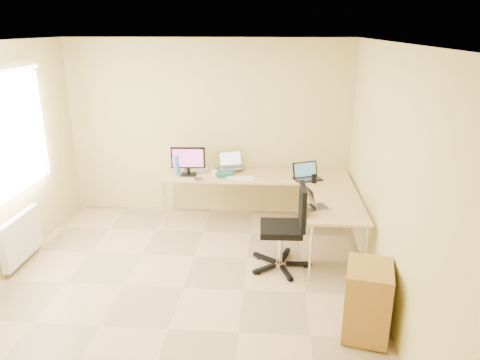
# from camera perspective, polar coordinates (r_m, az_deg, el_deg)

# --- Properties ---
(floor) EXTENTS (4.50, 4.50, 0.00)m
(floor) POSITION_cam_1_polar(r_m,az_deg,el_deg) (5.15, -7.22, -13.40)
(floor) COLOR tan
(floor) RESTS_ON ground
(ceiling) EXTENTS (4.50, 4.50, 0.00)m
(ceiling) POSITION_cam_1_polar(r_m,az_deg,el_deg) (4.36, -8.67, 16.86)
(ceiling) COLOR white
(ceiling) RESTS_ON ground
(wall_back) EXTENTS (4.50, 0.00, 4.50)m
(wall_back) POSITION_cam_1_polar(r_m,az_deg,el_deg) (6.73, -3.98, 6.51)
(wall_back) COLOR #CDBC72
(wall_back) RESTS_ON ground
(wall_front) EXTENTS (4.50, 0.00, 4.50)m
(wall_front) POSITION_cam_1_polar(r_m,az_deg,el_deg) (2.65, -18.13, -15.14)
(wall_front) COLOR #CDBC72
(wall_front) RESTS_ON ground
(wall_right) EXTENTS (0.00, 4.50, 4.50)m
(wall_right) POSITION_cam_1_polar(r_m,az_deg,el_deg) (4.64, 18.40, -0.17)
(wall_right) COLOR #CDBC72
(wall_right) RESTS_ON ground
(desk_main) EXTENTS (2.65, 0.70, 0.73)m
(desk_main) POSITION_cam_1_polar(r_m,az_deg,el_deg) (6.56, 2.01, -2.34)
(desk_main) COLOR tan
(desk_main) RESTS_ON ground
(desk_return) EXTENTS (0.70, 1.30, 0.73)m
(desk_return) POSITION_cam_1_polar(r_m,az_deg,el_deg) (5.68, 11.52, -6.20)
(desk_return) COLOR tan
(desk_return) RESTS_ON ground
(monitor) EXTENTS (0.49, 0.17, 0.41)m
(monitor) POSITION_cam_1_polar(r_m,az_deg,el_deg) (6.39, -6.59, 2.39)
(monitor) COLOR black
(monitor) RESTS_ON desk_main
(book_stack) EXTENTS (0.31, 0.37, 0.05)m
(book_stack) POSITION_cam_1_polar(r_m,az_deg,el_deg) (6.44, -2.05, 0.97)
(book_stack) COLOR #185846
(book_stack) RESTS_ON desk_main
(laptop_center) EXTENTS (0.43, 0.38, 0.23)m
(laptop_center) POSITION_cam_1_polar(r_m,az_deg,el_deg) (6.52, -1.05, 2.50)
(laptop_center) COLOR #9798A9
(laptop_center) RESTS_ON desk_main
(laptop_black) EXTENTS (0.45, 0.40, 0.23)m
(laptop_black) POSITION_cam_1_polar(r_m,az_deg,el_deg) (6.25, 8.63, 1.06)
(laptop_black) COLOR black
(laptop_black) RESTS_ON desk_main
(keyboard) EXTENTS (0.41, 0.19, 0.02)m
(keyboard) POSITION_cam_1_polar(r_m,az_deg,el_deg) (6.26, 0.17, 0.27)
(keyboard) COLOR white
(keyboard) RESTS_ON desk_main
(mouse) EXTENTS (0.10, 0.08, 0.03)m
(mouse) POSITION_cam_1_polar(r_m,az_deg,el_deg) (6.28, 1.19, 0.40)
(mouse) COLOR silver
(mouse) RESTS_ON desk_main
(mug) EXTENTS (0.11, 0.11, 0.09)m
(mug) POSITION_cam_1_polar(r_m,az_deg,el_deg) (6.36, -3.28, 0.86)
(mug) COLOR white
(mug) RESTS_ON desk_main
(cd_stack) EXTENTS (0.13, 0.13, 0.03)m
(cd_stack) POSITION_cam_1_polar(r_m,az_deg,el_deg) (6.23, -5.33, 0.14)
(cd_stack) COLOR #A4A4BE
(cd_stack) RESTS_ON desk_main
(water_bottle) EXTENTS (0.09, 0.09, 0.30)m
(water_bottle) POSITION_cam_1_polar(r_m,az_deg,el_deg) (6.43, -8.06, 1.87)
(water_bottle) COLOR teal
(water_bottle) RESTS_ON desk_main
(papers) EXTENTS (0.28, 0.35, 0.01)m
(papers) POSITION_cam_1_polar(r_m,az_deg,el_deg) (6.62, -5.39, 1.18)
(papers) COLOR silver
(papers) RESTS_ON desk_main
(white_box) EXTENTS (0.23, 0.20, 0.07)m
(white_box) POSITION_cam_1_polar(r_m,az_deg,el_deg) (6.75, -7.49, 1.72)
(white_box) COLOR beige
(white_box) RESTS_ON desk_main
(desk_fan) EXTENTS (0.27, 0.27, 0.27)m
(desk_fan) POSITION_cam_1_polar(r_m,az_deg,el_deg) (6.68, -7.31, 2.44)
(desk_fan) COLOR white
(desk_fan) RESTS_ON desk_main
(black_cup) EXTENTS (0.07, 0.07, 0.12)m
(black_cup) POSITION_cam_1_polar(r_m,az_deg,el_deg) (6.16, 9.39, 0.17)
(black_cup) COLOR black
(black_cup) RESTS_ON desk_main
(laptop_return) EXTENTS (0.36, 0.32, 0.20)m
(laptop_return) POSITION_cam_1_polar(r_m,az_deg,el_deg) (5.31, 10.04, -2.45)
(laptop_return) COLOR silver
(laptop_return) RESTS_ON desk_return
(office_chair) EXTENTS (0.64, 0.64, 1.04)m
(office_chair) POSITION_cam_1_polar(r_m,az_deg,el_deg) (5.30, 5.21, -6.18)
(office_chair) COLOR black
(office_chair) RESTS_ON ground
(cabinet) EXTENTS (0.49, 0.57, 0.69)m
(cabinet) POSITION_cam_1_polar(r_m,az_deg,el_deg) (4.42, 15.84, -14.51)
(cabinet) COLOR olive
(cabinet) RESTS_ON ground
(radiator) EXTENTS (0.09, 0.80, 0.55)m
(radiator) POSITION_cam_1_polar(r_m,az_deg,el_deg) (6.02, -26.02, -6.53)
(radiator) COLOR white
(radiator) RESTS_ON ground
(window) EXTENTS (0.10, 1.80, 1.40)m
(window) POSITION_cam_1_polar(r_m,az_deg,el_deg) (5.67, -27.92, 4.56)
(window) COLOR white
(window) RESTS_ON wall_left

